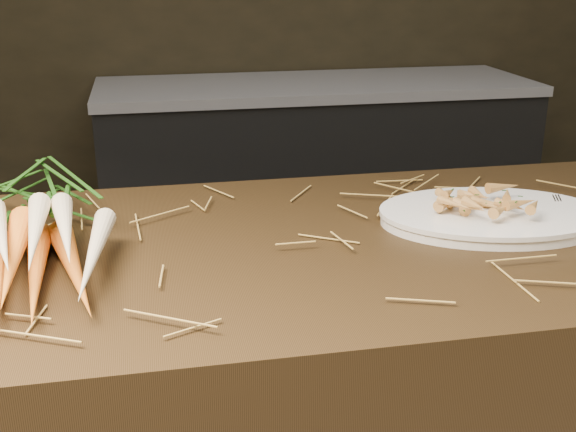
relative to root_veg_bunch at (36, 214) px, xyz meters
name	(u,v)px	position (x,y,z in m)	size (l,w,h in m)	color
back_counter	(315,177)	(0.89, 1.81, -0.53)	(1.82, 0.62, 0.84)	black
straw_bedding	(402,229)	(0.59, -0.07, -0.04)	(1.40, 0.60, 0.02)	olive
root_veg_bunch	(36,214)	(0.00, 0.00, 0.00)	(0.25, 0.59, 0.11)	orange
serving_platter	(491,218)	(0.76, -0.05, -0.04)	(0.38, 0.26, 0.02)	white
roasted_veg_heap	(493,201)	(0.76, -0.05, -0.01)	(0.19, 0.14, 0.04)	#B27C35
serving_fork	(573,214)	(0.89, -0.09, -0.03)	(0.01, 0.15, 0.00)	silver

